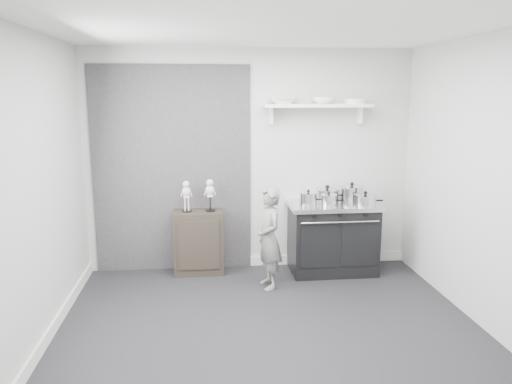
# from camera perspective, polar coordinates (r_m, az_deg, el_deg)

# --- Properties ---
(ground) EXTENTS (4.00, 4.00, 0.00)m
(ground) POSITION_cam_1_polar(r_m,az_deg,el_deg) (4.82, 1.54, -15.52)
(ground) COLOR black
(ground) RESTS_ON ground
(room_shell) EXTENTS (4.02, 3.62, 2.71)m
(room_shell) POSITION_cam_1_polar(r_m,az_deg,el_deg) (4.47, 0.26, 4.40)
(room_shell) COLOR #B2B2B0
(room_shell) RESTS_ON ground
(wall_shelf) EXTENTS (1.30, 0.26, 0.24)m
(wall_shelf) POSITION_cam_1_polar(r_m,az_deg,el_deg) (6.10, 7.04, 9.68)
(wall_shelf) COLOR white
(wall_shelf) RESTS_ON room_shell
(stove) EXTENTS (1.08, 0.67, 0.86)m
(stove) POSITION_cam_1_polar(r_m,az_deg,el_deg) (6.20, 8.72, -5.12)
(stove) COLOR black
(stove) RESTS_ON ground
(side_cabinet) EXTENTS (0.59, 0.35, 0.77)m
(side_cabinet) POSITION_cam_1_polar(r_m,az_deg,el_deg) (6.14, -6.58, -5.71)
(side_cabinet) COLOR black
(side_cabinet) RESTS_ON ground
(child) EXTENTS (0.35, 0.46, 1.15)m
(child) POSITION_cam_1_polar(r_m,az_deg,el_deg) (5.60, 1.52, -5.31)
(child) COLOR slate
(child) RESTS_ON ground
(pot_front_left) EXTENTS (0.30, 0.21, 0.19)m
(pot_front_left) POSITION_cam_1_polar(r_m,az_deg,el_deg) (5.91, 5.99, -0.80)
(pot_front_left) COLOR silver
(pot_front_left) RESTS_ON stove
(pot_back_left) EXTENTS (0.38, 0.29, 0.20)m
(pot_back_left) POSITION_cam_1_polar(r_m,az_deg,el_deg) (6.19, 8.13, -0.31)
(pot_back_left) COLOR silver
(pot_back_left) RESTS_ON stove
(pot_back_right) EXTENTS (0.36, 0.27, 0.23)m
(pot_back_right) POSITION_cam_1_polar(r_m,az_deg,el_deg) (6.23, 10.88, -0.15)
(pot_back_right) COLOR silver
(pot_back_right) RESTS_ON stove
(pot_front_right) EXTENTS (0.35, 0.26, 0.17)m
(pot_front_right) POSITION_cam_1_polar(r_m,az_deg,el_deg) (6.02, 12.38, -0.90)
(pot_front_right) COLOR silver
(pot_front_right) RESTS_ON stove
(pot_front_center) EXTENTS (0.27, 0.19, 0.17)m
(pot_front_center) POSITION_cam_1_polar(r_m,az_deg,el_deg) (5.92, 8.33, -0.92)
(pot_front_center) COLOR silver
(pot_front_center) RESTS_ON stove
(skeleton_full) EXTENTS (0.12, 0.08, 0.43)m
(skeleton_full) POSITION_cam_1_polar(r_m,az_deg,el_deg) (5.99, -7.95, -0.23)
(skeleton_full) COLOR beige
(skeleton_full) RESTS_ON side_cabinet
(skeleton_torso) EXTENTS (0.13, 0.08, 0.45)m
(skeleton_torso) POSITION_cam_1_polar(r_m,az_deg,el_deg) (5.99, -5.28, -0.10)
(skeleton_torso) COLOR beige
(skeleton_torso) RESTS_ON side_cabinet
(bowl_large) EXTENTS (0.32, 0.32, 0.08)m
(bowl_large) POSITION_cam_1_polar(r_m,az_deg,el_deg) (6.01, 3.12, 10.40)
(bowl_large) COLOR white
(bowl_large) RESTS_ON wall_shelf
(bowl_small) EXTENTS (0.25, 0.25, 0.08)m
(bowl_small) POSITION_cam_1_polar(r_m,az_deg,el_deg) (6.11, 7.65, 10.33)
(bowl_small) COLOR white
(bowl_small) RESTS_ON wall_shelf
(plate_stack) EXTENTS (0.26, 0.26, 0.06)m
(plate_stack) POSITION_cam_1_polar(r_m,az_deg,el_deg) (6.21, 11.27, 10.14)
(plate_stack) COLOR white
(plate_stack) RESTS_ON wall_shelf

